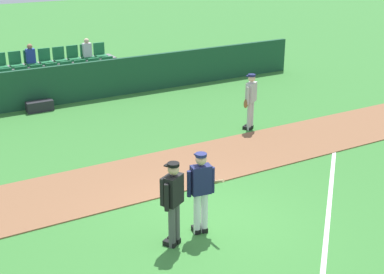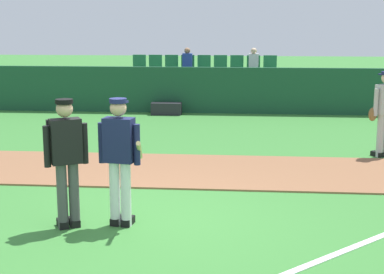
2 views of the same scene
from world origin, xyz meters
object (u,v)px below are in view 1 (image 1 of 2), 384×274
(batter_navy_jersey, at_px, (201,190))
(runner_grey_jersey, at_px, (250,100))
(umpire_home_plate, at_px, (173,199))
(equipment_bag, at_px, (40,106))

(batter_navy_jersey, height_order, runner_grey_jersey, same)
(umpire_home_plate, height_order, runner_grey_jersey, same)
(umpire_home_plate, xyz_separation_m, equipment_bag, (0.05, 9.78, -0.82))
(umpire_home_plate, bearing_deg, equipment_bag, 89.73)
(equipment_bag, bearing_deg, batter_navy_jersey, -86.12)
(batter_navy_jersey, xyz_separation_m, equipment_bag, (-0.66, 9.66, -0.79))
(runner_grey_jersey, bearing_deg, batter_navy_jersey, -134.66)
(batter_navy_jersey, relative_size, umpire_home_plate, 1.00)
(umpire_home_plate, height_order, equipment_bag, umpire_home_plate)
(batter_navy_jersey, relative_size, runner_grey_jersey, 1.00)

